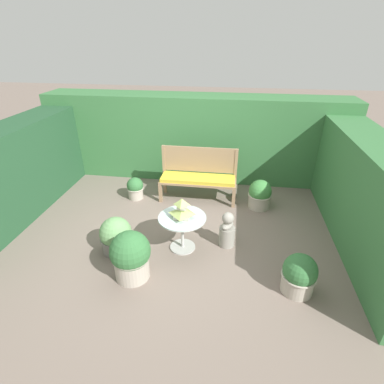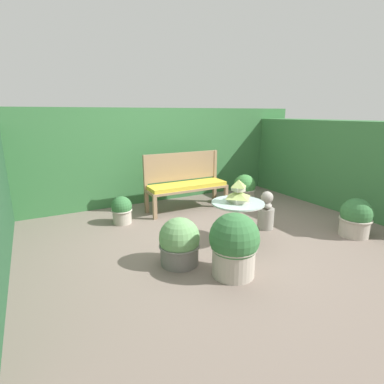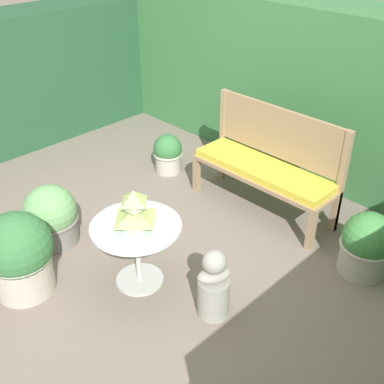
% 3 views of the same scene
% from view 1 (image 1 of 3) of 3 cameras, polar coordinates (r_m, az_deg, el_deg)
% --- Properties ---
extents(ground, '(30.00, 30.00, 0.00)m').
position_cam_1_polar(ground, '(4.91, -3.29, -8.12)').
color(ground, '#75665B').
extents(foliage_hedge_back, '(6.40, 0.79, 1.77)m').
position_cam_1_polar(foliage_hedge_back, '(6.62, 0.56, 10.42)').
color(foliage_hedge_back, '#38703D').
rests_on(foliage_hedge_back, ground).
extents(foliage_hedge_left, '(0.70, 3.59, 1.55)m').
position_cam_1_polar(foliage_hedge_left, '(5.89, -31.48, 2.67)').
color(foliage_hedge_left, '#234C2D').
rests_on(foliage_hedge_left, ground).
extents(foliage_hedge_right, '(0.70, 3.59, 1.55)m').
position_cam_1_polar(foliage_hedge_right, '(5.00, 30.90, -1.28)').
color(foliage_hedge_right, '#38703D').
rests_on(foliage_hedge_right, ground).
extents(garden_bench, '(1.45, 0.45, 0.48)m').
position_cam_1_polar(garden_bench, '(5.70, 1.13, 2.21)').
color(garden_bench, '#937556').
rests_on(garden_bench, ground).
extents(bench_backrest, '(1.45, 0.06, 1.00)m').
position_cam_1_polar(bench_backrest, '(5.76, 1.42, 5.73)').
color(bench_backrest, '#937556').
rests_on(bench_backrest, ground).
extents(patio_table, '(0.70, 0.70, 0.55)m').
position_cam_1_polar(patio_table, '(4.39, -1.86, -6.07)').
color(patio_table, '#B7B7B2').
rests_on(patio_table, ground).
extents(pagoda_birdhouse, '(0.29, 0.29, 0.30)m').
position_cam_1_polar(pagoda_birdhouse, '(4.26, -1.91, -3.34)').
color(pagoda_birdhouse, beige).
rests_on(pagoda_birdhouse, patio_table).
extents(garden_bust, '(0.24, 0.29, 0.57)m').
position_cam_1_polar(garden_bust, '(4.58, 6.71, -7.40)').
color(garden_bust, gray).
rests_on(garden_bust, ground).
extents(potted_plant_table_near, '(0.43, 0.43, 0.55)m').
position_cam_1_polar(potted_plant_table_near, '(5.64, 12.78, -0.49)').
color(potted_plant_table_near, '#ADA393').
rests_on(potted_plant_table_near, ground).
extents(potted_plant_path_edge, '(0.43, 0.43, 0.54)m').
position_cam_1_polar(potted_plant_path_edge, '(4.05, 19.73, -14.62)').
color(potted_plant_path_edge, '#ADA393').
rests_on(potted_plant_path_edge, ground).
extents(potted_plant_bench_right, '(0.32, 0.32, 0.44)m').
position_cam_1_polar(potted_plant_bench_right, '(5.94, -10.76, 0.73)').
color(potted_plant_bench_right, '#ADA393').
rests_on(potted_plant_bench_right, ground).
extents(potted_plant_patio_mid, '(0.47, 0.47, 0.55)m').
position_cam_1_polar(potted_plant_patio_mid, '(4.58, -14.25, -8.13)').
color(potted_plant_patio_mid, slate).
rests_on(potted_plant_patio_mid, ground).
extents(potted_plant_table_far, '(0.53, 0.53, 0.69)m').
position_cam_1_polar(potted_plant_table_far, '(4.04, -11.60, -11.83)').
color(potted_plant_table_far, '#ADA393').
rests_on(potted_plant_table_far, ground).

